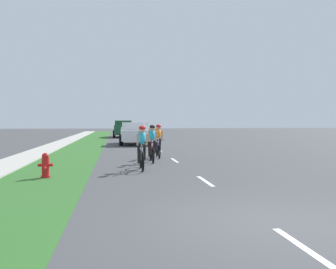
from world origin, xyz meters
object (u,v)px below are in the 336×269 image
at_px(cyclist_trailing, 152,143).
at_px(cyclist_distant, 158,141).
at_px(fire_hydrant_red, 45,166).
at_px(cyclist_lead, 142,147).
at_px(suv_dark_green, 123,128).
at_px(pickup_white, 134,133).

bearing_deg(cyclist_trailing, cyclist_distant, 75.81).
bearing_deg(fire_hydrant_red, cyclist_trailing, 45.58).
distance_m(cyclist_lead, suv_dark_green, 26.53).
height_order(fire_hydrant_red, suv_dark_green, suv_dark_green).
distance_m(fire_hydrant_red, cyclist_lead, 3.38).
xyz_separation_m(cyclist_trailing, suv_dark_green, (-0.77, 24.21, 0.14)).
xyz_separation_m(fire_hydrant_red, cyclist_distant, (4.11, 5.59, 0.44)).
relative_size(fire_hydrant_red, suv_dark_green, 0.16).
bearing_deg(cyclist_lead, suv_dark_green, 90.41).
xyz_separation_m(cyclist_lead, cyclist_distant, (1.06, 4.21, 0.00)).
relative_size(cyclist_lead, pickup_white, 0.34).
height_order(fire_hydrant_red, cyclist_lead, cyclist_lead).
bearing_deg(suv_dark_green, cyclist_lead, -89.59).
relative_size(fire_hydrant_red, cyclist_lead, 0.44).
relative_size(cyclist_lead, suv_dark_green, 0.37).
bearing_deg(cyclist_distant, fire_hydrant_red, -126.31).
bearing_deg(cyclist_trailing, pickup_white, 90.79).
bearing_deg(fire_hydrant_red, suv_dark_green, 84.15).
distance_m(cyclist_lead, pickup_white, 14.15).
relative_size(pickup_white, suv_dark_green, 1.09).
height_order(pickup_white, suv_dark_green, suv_dark_green).
relative_size(cyclist_trailing, cyclist_distant, 1.00).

